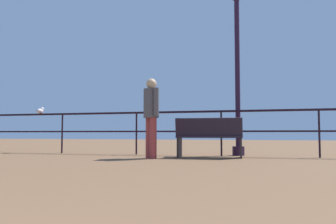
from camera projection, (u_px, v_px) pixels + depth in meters
The scene contains 5 objects.
pier_railing at pixel (221, 122), 8.31m from camera, with size 21.76×0.05×1.09m.
bench_near_left at pixel (209, 135), 7.66m from camera, with size 1.48×0.74×0.88m.
lamppost_center at pixel (237, 68), 8.57m from camera, with size 0.29×0.29×4.31m.
person_at_railing at pixel (151, 112), 7.51m from camera, with size 0.44×0.41×1.73m.
seagull_on_rail at pixel (40, 111), 9.74m from camera, with size 0.19×0.40×0.19m.
Camera 1 is at (1.05, 0.90, 0.54)m, focal length 37.07 mm.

